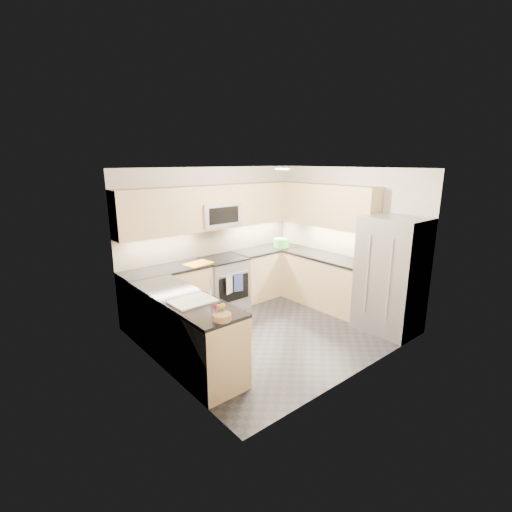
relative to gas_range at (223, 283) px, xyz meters
name	(u,v)px	position (x,y,z in m)	size (l,w,h in m)	color
floor	(270,331)	(0.00, -1.28, -0.46)	(3.60, 3.20, 0.00)	black
ceiling	(272,168)	(0.00, -1.28, 2.04)	(3.60, 3.20, 0.02)	beige
wall_back	(212,237)	(0.00, 0.32, 0.79)	(3.60, 0.02, 2.50)	beige
wall_front	(362,280)	(0.00, -2.88, 0.79)	(3.60, 0.02, 2.50)	beige
wall_left	(159,278)	(-1.80, -1.28, 0.79)	(0.02, 3.20, 2.50)	beige
wall_right	(345,238)	(1.80, -1.28, 0.79)	(0.02, 3.20, 2.50)	beige
base_cab_back_left	(167,297)	(-1.09, 0.02, -0.01)	(1.42, 0.60, 0.90)	#D6B481
base_cab_back_right	(267,272)	(1.09, 0.02, -0.01)	(1.42, 0.60, 0.90)	#D6B481
base_cab_right	(326,282)	(1.50, -1.12, -0.01)	(0.60, 1.70, 0.90)	#D6B481
base_cab_peninsula	(185,332)	(-1.50, -1.28, -0.01)	(0.60, 2.00, 0.90)	#D6B481
countertop_back_left	(166,269)	(-1.09, 0.02, 0.47)	(1.42, 0.63, 0.04)	black
countertop_back_right	(267,249)	(1.09, 0.02, 0.47)	(1.42, 0.63, 0.04)	black
countertop_right	(327,257)	(1.50, -1.12, 0.47)	(0.63, 1.70, 0.04)	black
countertop_peninsula	(183,298)	(-1.50, -1.28, 0.47)	(0.63, 2.00, 0.04)	black
upper_cab_back	(216,207)	(0.00, 0.15, 1.37)	(3.60, 0.35, 0.75)	#D6B481
upper_cab_right	(328,206)	(1.62, -1.00, 1.37)	(0.35, 1.95, 0.75)	#D6B481
backsplash_back	(212,241)	(0.00, 0.32, 0.74)	(3.60, 0.01, 0.51)	tan
backsplash_right	(325,237)	(1.80, -0.82, 0.74)	(0.01, 2.30, 0.51)	tan
gas_range	(223,283)	(0.00, 0.00, 0.00)	(0.76, 0.65, 0.91)	#999BA0
range_cooktop	(223,259)	(0.00, 0.00, 0.46)	(0.76, 0.65, 0.03)	black
oven_door_glass	(234,288)	(0.00, -0.33, -0.01)	(0.62, 0.02, 0.45)	black
oven_handle	(235,274)	(0.00, -0.35, 0.26)	(0.02, 0.02, 0.60)	#B2B5BA
microwave	(217,214)	(0.00, 0.12, 1.24)	(0.76, 0.40, 0.40)	#ACAEB4
microwave_door	(224,215)	(0.00, -0.08, 1.24)	(0.60, 0.01, 0.28)	black
refrigerator	(391,275)	(1.45, -2.43, 0.45)	(0.70, 0.90, 1.80)	#919398
fridge_handle_left	(389,280)	(1.08, -2.61, 0.49)	(0.02, 0.02, 1.20)	#B2B5BA
fridge_handle_right	(367,274)	(1.08, -2.25, 0.49)	(0.02, 0.02, 1.20)	#B2B5BA
sink_basin	(193,307)	(-1.50, -1.53, 0.42)	(0.52, 0.38, 0.16)	white
faucet	(211,287)	(-1.24, -1.53, 0.62)	(0.03, 0.03, 0.28)	silver
utensil_bowl	(281,243)	(1.36, -0.07, 0.57)	(0.30, 0.30, 0.17)	green
cutting_board	(199,264)	(-0.55, -0.10, 0.49)	(0.44, 0.31, 0.01)	orange
fruit_basket	(222,317)	(-1.54, -2.19, 0.52)	(0.20, 0.20, 0.07)	#A3754C
fruit_apple	(216,306)	(-1.52, -2.06, 0.60)	(0.07, 0.07, 0.07)	#AA1322
fruit_pear	(219,307)	(-1.51, -2.10, 0.60)	(0.06, 0.06, 0.06)	#609D43
dish_towel_check	(229,285)	(-0.13, -0.37, 0.10)	(0.17, 0.01, 0.31)	silver
dish_towel_blue	(238,283)	(0.07, -0.37, 0.10)	(0.17, 0.01, 0.31)	#38459B
fruit_orange	(222,306)	(-1.46, -2.10, 0.60)	(0.07, 0.07, 0.07)	orange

